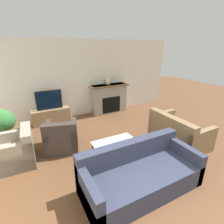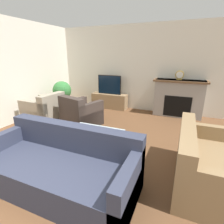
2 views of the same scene
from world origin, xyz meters
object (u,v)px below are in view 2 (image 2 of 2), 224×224
tv (109,85)px  mantel_clock (180,75)px  couch_loveseat (207,166)px  couch_sectional (61,168)px  armchair_accent (81,115)px  potted_plant (62,92)px  coffee_table (94,134)px  armchair_by_window (45,112)px

tv → mantel_clock: mantel_clock is taller
couch_loveseat → mantel_clock: mantel_clock is taller
couch_sectional → armchair_accent: 2.23m
potted_plant → mantel_clock: (3.49, 0.92, 0.60)m
tv → couch_loveseat: 4.09m
couch_loveseat → coffee_table: (-1.86, 0.08, 0.11)m
armchair_accent → potted_plant: (-1.26, 0.89, 0.33)m
couch_loveseat → armchair_accent: bearing=67.5°
tv → armchair_by_window: tv is taller
couch_sectional → coffee_table: (0.02, 0.92, 0.12)m
armchair_accent → armchair_by_window: bearing=24.2°
potted_plant → armchair_accent: bearing=-35.3°
coffee_table → mantel_clock: 3.27m
tv → potted_plant: tv is taller
mantel_clock → couch_loveseat: bearing=-78.6°
couch_sectional → mantel_clock: mantel_clock is taller
armchair_by_window → coffee_table: bearing=68.0°
tv → potted_plant: 1.58m
armchair_by_window → coffee_table: 2.26m
armchair_accent → coffee_table: size_ratio=1.03×
couch_sectional → armchair_by_window: 2.75m
potted_plant → mantel_clock: bearing=14.8°
couch_loveseat → armchair_accent: 3.07m
potted_plant → couch_loveseat: bearing=-26.8°
couch_loveseat → armchair_by_window: 4.04m
armchair_accent → tv: bearing=-75.2°
couch_loveseat → potted_plant: bearing=63.2°
armchair_by_window → armchair_accent: 1.08m
coffee_table → tv: bearing=108.1°
coffee_table → armchair_accent: bearing=131.8°
tv → potted_plant: bearing=-146.2°
couch_sectional → armchair_by_window: size_ratio=2.33×
mantel_clock → armchair_accent: bearing=-141.0°
couch_loveseat → coffee_table: size_ratio=1.50×
couch_sectional → armchair_by_window: same height
armchair_by_window → coffee_table: armchair_by_window is taller
couch_sectional → potted_plant: bearing=127.3°
armchair_accent → potted_plant: 1.57m
tv → potted_plant: size_ratio=0.83×
couch_sectional → coffee_table: bearing=88.5°
coffee_table → potted_plant: potted_plant is taller
couch_loveseat → armchair_by_window: same height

